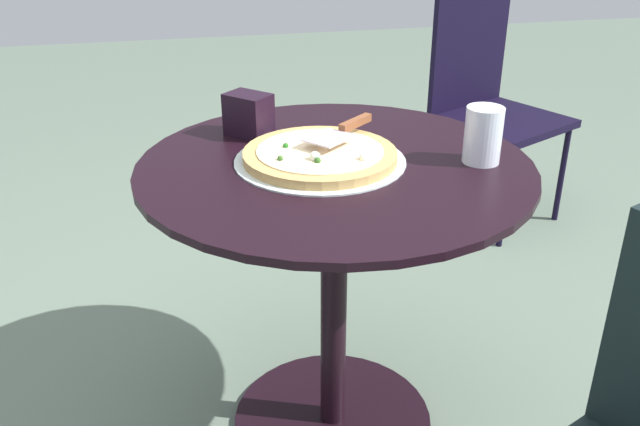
{
  "coord_description": "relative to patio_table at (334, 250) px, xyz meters",
  "views": [
    {
      "loc": [
        1.37,
        -0.34,
        1.32
      ],
      "look_at": [
        -0.02,
        -0.03,
        0.62
      ],
      "focal_mm": 38.65,
      "sensor_mm": 36.0,
      "label": 1
    }
  ],
  "objects": [
    {
      "name": "ground_plane",
      "position": [
        0.0,
        0.0,
        -0.52
      ],
      "size": [
        10.0,
        10.0,
        0.0
      ],
      "primitive_type": "plane",
      "color": "#5B6B5B"
    },
    {
      "name": "patio_table",
      "position": [
        0.0,
        0.0,
        0.0
      ],
      "size": [
        0.88,
        0.88,
        0.75
      ],
      "color": "black",
      "rests_on": "ground"
    },
    {
      "name": "pizza_on_tray",
      "position": [
        -0.01,
        -0.03,
        0.23
      ],
      "size": [
        0.38,
        0.38,
        0.05
      ],
      "color": "silver",
      "rests_on": "patio_table"
    },
    {
      "name": "pizza_server",
      "position": [
        -0.07,
        0.03,
        0.27
      ],
      "size": [
        0.17,
        0.19,
        0.02
      ],
      "color": "silver",
      "rests_on": "pizza_on_tray"
    },
    {
      "name": "drinking_cup",
      "position": [
        0.06,
        0.32,
        0.28
      ],
      "size": [
        0.08,
        0.08,
        0.12
      ],
      "primitive_type": "cylinder",
      "color": "white",
      "rests_on": "patio_table"
    },
    {
      "name": "napkin_dispenser",
      "position": [
        -0.22,
        -0.16,
        0.27
      ],
      "size": [
        0.13,
        0.13,
        0.1
      ],
      "primitive_type": "cube",
      "rotation": [
        0.0,
        0.0,
        3.91
      ],
      "color": "black",
      "rests_on": "patio_table"
    },
    {
      "name": "patio_chair_far",
      "position": [
        -1.13,
        0.92,
        -0.01
      ],
      "size": [
        0.58,
        0.58,
        0.91
      ],
      "color": "black",
      "rests_on": "ground"
    }
  ]
}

